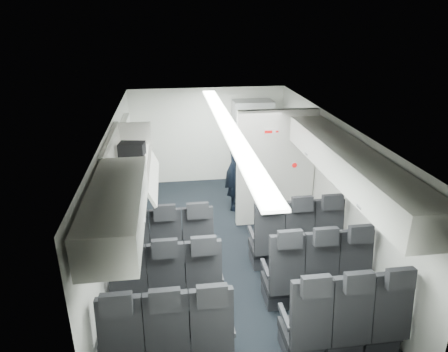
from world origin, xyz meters
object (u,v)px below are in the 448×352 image
object	(u,v)px
boarding_door	(129,167)
flight_attendant	(236,166)
seat_row_mid	(243,282)
seat_row_front	(233,245)
galley_unit	(252,143)
seat_row_rear	(258,334)
carry_on_bag	(132,150)

from	to	relation	value
boarding_door	flight_attendant	bearing A→B (deg)	-0.48
seat_row_mid	boarding_door	world-z (taller)	boarding_door
seat_row_front	seat_row_mid	bearing A→B (deg)	-90.00
galley_unit	seat_row_rear	bearing A→B (deg)	-100.65
galley_unit	carry_on_bag	size ratio (longest dim) A/B	5.31
seat_row_mid	boarding_door	xyz separation A→B (m)	(-1.64, 2.99, 0.55)
flight_attendant	carry_on_bag	distance (m)	2.56
seat_row_rear	carry_on_bag	distance (m)	3.04
seat_row_front	seat_row_mid	distance (m)	0.90
seat_row_rear	carry_on_bag	bearing A→B (deg)	121.32
boarding_door	flight_attendant	distance (m)	2.03
seat_row_mid	flight_attendant	bearing A→B (deg)	82.47
seat_row_rear	seat_row_front	bearing A→B (deg)	90.00
galley_unit	seat_row_front	bearing A→B (deg)	-106.28
seat_row_rear	flight_attendant	world-z (taller)	flight_attendant
flight_attendant	seat_row_rear	bearing A→B (deg)	-175.10
galley_unit	boarding_door	distance (m)	2.84
carry_on_bag	flight_attendant	bearing A→B (deg)	49.83
boarding_door	seat_row_mid	bearing A→B (deg)	-61.23
seat_row_front	galley_unit	size ratio (longest dim) A/B	1.75
seat_row_front	galley_unit	world-z (taller)	galley_unit
seat_row_front	flight_attendant	xyz separation A→B (m)	(0.39, 2.07, 0.47)
seat_row_front	galley_unit	xyz separation A→B (m)	(0.95, 3.25, 0.55)
seat_row_front	seat_row_rear	distance (m)	1.80
seat_row_rear	galley_unit	distance (m)	5.17
flight_attendant	carry_on_bag	xyz separation A→B (m)	(-1.79, -1.57, 0.93)
galley_unit	boarding_door	world-z (taller)	galley_unit
boarding_door	seat_row_front	bearing A→B (deg)	-51.84
boarding_door	flight_attendant	xyz separation A→B (m)	(2.03, -0.02, -0.08)
seat_row_front	seat_row_mid	xyz separation A→B (m)	(0.00, -0.90, 0.00)
galley_unit	flight_attendant	size ratio (longest dim) A/B	1.08
galley_unit	carry_on_bag	distance (m)	3.72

